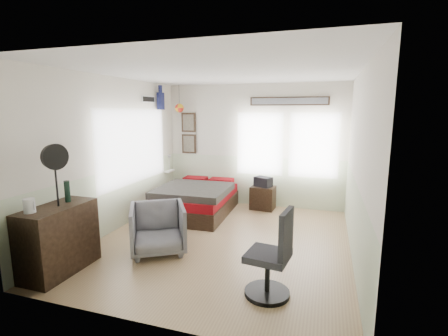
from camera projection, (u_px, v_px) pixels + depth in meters
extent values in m
cube|color=#987452|center=(222.00, 241.00, 5.35)|extent=(4.00, 4.50, 0.01)
cube|color=beige|center=(253.00, 146.00, 7.23)|extent=(4.00, 0.02, 2.70)
cube|color=beige|center=(147.00, 194.00, 3.01)|extent=(4.00, 0.02, 2.70)
cube|color=beige|center=(115.00, 155.00, 5.72)|extent=(0.02, 4.50, 2.70)
cube|color=beige|center=(359.00, 167.00, 4.52)|extent=(0.02, 4.50, 2.70)
cube|color=white|center=(222.00, 72.00, 4.88)|extent=(4.00, 4.50, 0.02)
cube|color=beige|center=(253.00, 181.00, 7.36)|extent=(4.00, 0.01, 1.10)
cube|color=beige|center=(118.00, 199.00, 5.85)|extent=(0.01, 4.50, 1.10)
cube|color=beige|center=(354.00, 221.00, 4.66)|extent=(0.01, 4.50, 1.10)
cube|color=silver|center=(134.00, 146.00, 6.20)|extent=(0.03, 2.20, 1.35)
cube|color=silver|center=(260.00, 144.00, 7.14)|extent=(0.95, 0.03, 1.30)
cube|color=silver|center=(314.00, 146.00, 6.79)|extent=(0.95, 0.03, 1.30)
cube|color=black|center=(189.00, 144.00, 7.66)|extent=(0.35, 0.03, 0.45)
cube|color=black|center=(189.00, 122.00, 7.57)|extent=(0.35, 0.03, 0.45)
cube|color=#7F7259|center=(189.00, 144.00, 7.64)|extent=(0.27, 0.01, 0.37)
cube|color=#7F7259|center=(188.00, 122.00, 7.56)|extent=(0.27, 0.01, 0.37)
cube|color=black|center=(289.00, 101.00, 6.80)|extent=(1.65, 0.03, 0.18)
cube|color=gray|center=(289.00, 101.00, 6.79)|extent=(1.58, 0.01, 0.13)
cube|color=white|center=(148.00, 99.00, 6.61)|extent=(0.02, 0.48, 0.14)
sphere|color=red|center=(179.00, 108.00, 7.30)|extent=(0.20, 0.20, 0.20)
cube|color=black|center=(197.00, 206.00, 6.78)|extent=(1.39, 1.94, 0.30)
cube|color=maroon|center=(197.00, 195.00, 6.74)|extent=(1.35, 1.90, 0.17)
cube|color=#3A3834|center=(193.00, 190.00, 6.51)|extent=(1.43, 1.39, 0.13)
cube|color=maroon|center=(197.00, 180.00, 7.52)|extent=(0.53, 0.34, 0.13)
cube|color=maroon|center=(222.00, 182.00, 7.33)|extent=(0.53, 0.34, 0.13)
cube|color=black|center=(59.00, 239.00, 4.27)|extent=(0.48, 1.00, 0.90)
imported|color=slate|center=(158.00, 228.00, 4.88)|extent=(1.09, 1.10, 0.74)
cube|color=black|center=(263.00, 198.00, 7.06)|extent=(0.53, 0.44, 0.50)
cylinder|color=black|center=(267.00, 293.00, 3.78)|extent=(0.52, 0.52, 0.05)
cylinder|color=black|center=(267.00, 275.00, 3.74)|extent=(0.06, 0.06, 0.40)
cube|color=#2F3033|center=(268.00, 256.00, 3.70)|extent=(0.52, 0.52, 0.08)
cube|color=#2F3033|center=(286.00, 233.00, 3.56)|extent=(0.12, 0.43, 0.52)
cylinder|color=silver|center=(29.00, 206.00, 3.91)|extent=(0.13, 0.13, 0.18)
cube|color=silver|center=(34.00, 205.00, 3.88)|extent=(0.02, 0.02, 0.11)
cylinder|color=black|center=(67.00, 191.00, 4.36)|extent=(0.07, 0.07, 0.29)
cylinder|color=black|center=(56.00, 183.00, 4.14)|extent=(0.03, 0.03, 0.63)
cylinder|color=black|center=(54.00, 157.00, 4.08)|extent=(0.15, 0.32, 0.31)
cylinder|color=black|center=(57.00, 157.00, 4.07)|extent=(0.12, 0.33, 0.33)
cube|color=black|center=(263.00, 182.00, 7.00)|extent=(0.42, 0.36, 0.21)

